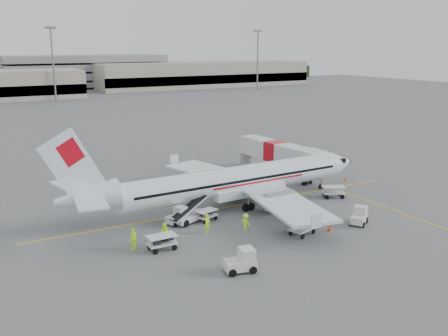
# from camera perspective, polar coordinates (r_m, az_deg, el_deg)

# --- Properties ---
(ground) EXTENTS (360.00, 360.00, 0.00)m
(ground) POSITION_cam_1_polar(r_m,az_deg,el_deg) (53.91, 1.05, -4.37)
(ground) COLOR #56595B
(stripe_lead) EXTENTS (44.00, 0.20, 0.01)m
(stripe_lead) POSITION_cam_1_polar(r_m,az_deg,el_deg) (53.91, 1.05, -4.36)
(stripe_lead) COLOR yellow
(stripe_lead) RESTS_ON ground
(stripe_cross) EXTENTS (0.20, 20.00, 0.01)m
(stripe_cross) POSITION_cam_1_polar(r_m,az_deg,el_deg) (56.46, 17.69, -4.19)
(stripe_cross) COLOR yellow
(stripe_cross) RESTS_ON ground
(terminal_east) EXTENTS (90.00, 26.00, 10.00)m
(terminal_east) POSITION_cam_1_polar(r_m,az_deg,el_deg) (212.41, -2.53, 10.67)
(terminal_east) COLOR gray
(terminal_east) RESTS_ON ground
(parking_garage) EXTENTS (62.00, 24.00, 14.00)m
(parking_garage) POSITION_cam_1_polar(r_m,az_deg,el_deg) (210.62, -15.63, 10.70)
(parking_garage) COLOR slate
(parking_garage) RESTS_ON ground
(treeline) EXTENTS (300.00, 3.00, 6.00)m
(treeline) POSITION_cam_1_polar(r_m,az_deg,el_deg) (221.09, -22.90, 9.22)
(treeline) COLOR black
(treeline) RESTS_ON ground
(mast_center) EXTENTS (3.20, 1.20, 22.00)m
(mast_center) POSITION_cam_1_polar(r_m,az_deg,el_deg) (165.15, -18.93, 11.12)
(mast_center) COLOR slate
(mast_center) RESTS_ON ground
(mast_east) EXTENTS (3.20, 1.20, 22.00)m
(mast_east) POSITION_cam_1_polar(r_m,az_deg,el_deg) (193.77, 3.86, 12.12)
(mast_east) COLOR slate
(mast_east) RESTS_ON ground
(aircraft) EXTENTS (36.33, 28.96, 9.75)m
(aircraft) POSITION_cam_1_polar(r_m,az_deg,el_deg) (52.85, 1.59, 0.75)
(aircraft) COLOR white
(aircraft) RESTS_ON ground
(jet_bridge) EXTENTS (4.52, 17.17, 4.45)m
(jet_bridge) POSITION_cam_1_polar(r_m,az_deg,el_deg) (66.72, 5.91, 1.12)
(jet_bridge) COLOR silver
(jet_bridge) RESTS_ON ground
(belt_loader) EXTENTS (5.62, 3.72, 2.85)m
(belt_loader) POSITION_cam_1_polar(r_m,az_deg,el_deg) (49.04, -3.89, -4.52)
(belt_loader) COLOR silver
(belt_loader) RESTS_ON ground
(tug_fore) EXTENTS (2.51, 2.24, 1.69)m
(tug_fore) POSITION_cam_1_polar(r_m,az_deg,el_deg) (50.09, 15.17, -5.30)
(tug_fore) COLOR silver
(tug_fore) RESTS_ON ground
(tug_mid) EXTENTS (2.63, 1.84, 1.85)m
(tug_mid) POSITION_cam_1_polar(r_m,az_deg,el_deg) (38.65, 1.84, -10.51)
(tug_mid) COLOR silver
(tug_mid) RESTS_ON ground
(tug_aft) EXTENTS (2.36, 1.77, 1.62)m
(tug_aft) POSITION_cam_1_polar(r_m,az_deg,el_deg) (48.72, -5.40, -5.44)
(tug_aft) COLOR silver
(tug_aft) RESTS_ON ground
(cart_loaded_a) EXTENTS (2.39, 1.81, 1.11)m
(cart_loaded_a) POSITION_cam_1_polar(r_m,az_deg,el_deg) (49.41, -2.02, -5.42)
(cart_loaded_a) COLOR silver
(cart_loaded_a) RESTS_ON ground
(cart_loaded_b) EXTENTS (2.49, 1.49, 1.29)m
(cart_loaded_b) POSITION_cam_1_polar(r_m,az_deg,el_deg) (42.95, -7.11, -8.45)
(cart_loaded_b) COLOR silver
(cart_loaded_b) RESTS_ON ground
(cart_empty_a) EXTENTS (2.85, 2.18, 1.32)m
(cart_empty_a) POSITION_cam_1_polar(r_m,az_deg,el_deg) (46.41, 8.94, -6.76)
(cart_empty_a) COLOR silver
(cart_empty_a) RESTS_ON ground
(cart_empty_b) EXTENTS (2.92, 2.46, 1.32)m
(cart_empty_b) POSITION_cam_1_polar(r_m,az_deg,el_deg) (58.04, 12.39, -2.68)
(cart_empty_b) COLOR silver
(cart_empty_b) RESTS_ON ground
(cone_nose) EXTENTS (0.36, 0.36, 0.59)m
(cone_nose) POSITION_cam_1_polar(r_m,az_deg,el_deg) (65.54, 13.73, -1.18)
(cone_nose) COLOR #FB4509
(cone_nose) RESTS_ON ground
(cone_port) EXTENTS (0.33, 0.33, 0.54)m
(cone_port) POSITION_cam_1_polar(r_m,az_deg,el_deg) (68.81, -4.51, -0.13)
(cone_port) COLOR #FB4509
(cone_port) RESTS_ON ground
(cone_stbd) EXTENTS (0.38, 0.38, 0.62)m
(cone_stbd) POSITION_cam_1_polar(r_m,az_deg,el_deg) (47.88, 12.00, -6.69)
(cone_stbd) COLOR #FB4509
(cone_stbd) RESTS_ON ground
(crew_a) EXTENTS (0.80, 0.70, 1.84)m
(crew_a) POSITION_cam_1_polar(r_m,az_deg,el_deg) (46.16, -1.94, -6.36)
(crew_a) COLOR #A8DF1A
(crew_a) RESTS_ON ground
(crew_b) EXTENTS (1.16, 1.07, 1.91)m
(crew_b) POSITION_cam_1_polar(r_m,az_deg,el_deg) (43.99, -6.73, -7.44)
(crew_b) COLOR #A8DF1A
(crew_b) RESTS_ON ground
(crew_c) EXTENTS (0.82, 1.15, 1.60)m
(crew_c) POSITION_cam_1_polar(r_m,az_deg,el_deg) (46.89, 2.49, -6.19)
(crew_c) COLOR #A8DF1A
(crew_c) RESTS_ON ground
(crew_d) EXTENTS (1.15, 1.10, 1.92)m
(crew_d) POSITION_cam_1_polar(r_m,az_deg,el_deg) (43.28, -10.29, -7.94)
(crew_d) COLOR #A8DF1A
(crew_d) RESTS_ON ground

